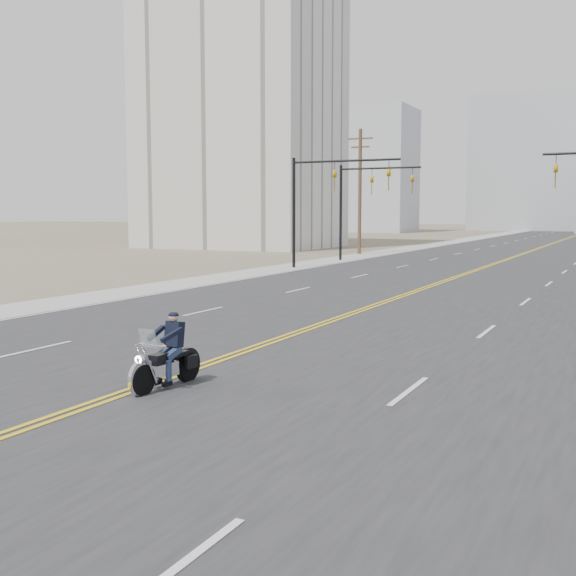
# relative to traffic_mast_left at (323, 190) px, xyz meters

# --- Properties ---
(ground_plane) EXTENTS (400.00, 400.00, 0.00)m
(ground_plane) POSITION_rel_traffic_mast_left_xyz_m (8.98, -32.00, -4.94)
(ground_plane) COLOR #776D56
(ground_plane) RESTS_ON ground
(road) EXTENTS (20.00, 200.00, 0.01)m
(road) POSITION_rel_traffic_mast_left_xyz_m (8.98, 38.00, -4.93)
(road) COLOR #303033
(road) RESTS_ON ground
(sidewalk_left) EXTENTS (3.00, 200.00, 0.01)m
(sidewalk_left) POSITION_rel_traffic_mast_left_xyz_m (-2.52, 38.00, -4.93)
(sidewalk_left) COLOR #A5A5A0
(sidewalk_left) RESTS_ON ground
(traffic_mast_left) EXTENTS (7.10, 0.26, 7.00)m
(traffic_mast_left) POSITION_rel_traffic_mast_left_xyz_m (0.00, 0.00, 0.00)
(traffic_mast_left) COLOR black
(traffic_mast_left) RESTS_ON ground
(traffic_mast_far) EXTENTS (6.10, 0.26, 7.00)m
(traffic_mast_far) POSITION_rel_traffic_mast_left_xyz_m (-0.33, 8.00, -0.06)
(traffic_mast_far) COLOR black
(traffic_mast_far) RESTS_ON ground
(utility_pole_left) EXTENTS (2.20, 0.30, 10.50)m
(utility_pole_left) POSITION_rel_traffic_mast_left_xyz_m (-3.52, 16.00, 0.54)
(utility_pole_left) COLOR brown
(utility_pole_left) RESTS_ON ground
(apartment_block) EXTENTS (18.00, 14.00, 30.00)m
(apartment_block) POSITION_rel_traffic_mast_left_xyz_m (-19.02, 23.00, 10.06)
(apartment_block) COLOR silver
(apartment_block) RESTS_ON ground
(haze_bldg_a) EXTENTS (14.00, 12.00, 22.00)m
(haze_bldg_a) POSITION_rel_traffic_mast_left_xyz_m (-26.02, 83.00, 6.06)
(haze_bldg_a) COLOR #B7BCC6
(haze_bldg_a) RESTS_ON ground
(haze_bldg_d) EXTENTS (20.00, 15.00, 26.00)m
(haze_bldg_d) POSITION_rel_traffic_mast_left_xyz_m (-3.02, 108.00, 8.06)
(haze_bldg_d) COLOR #ADB2B7
(haze_bldg_d) RESTS_ON ground
(haze_bldg_f) EXTENTS (12.00, 12.00, 16.00)m
(haze_bldg_f) POSITION_rel_traffic_mast_left_xyz_m (-41.02, 98.00, 3.06)
(haze_bldg_f) COLOR #ADB2B7
(haze_bldg_f) RESTS_ON ground
(motorcyclist) EXTENTS (1.01, 2.04, 1.54)m
(motorcyclist) POSITION_rel_traffic_mast_left_xyz_m (9.44, -29.87, -4.16)
(motorcyclist) COLOR black
(motorcyclist) RESTS_ON ground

